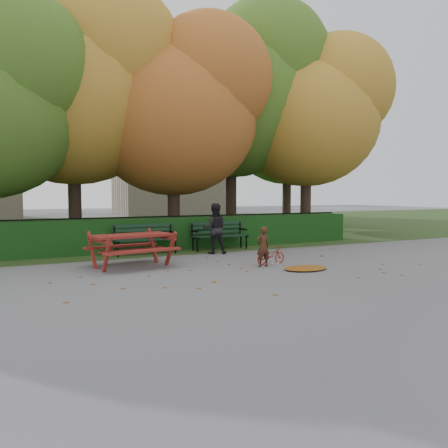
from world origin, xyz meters
name	(u,v)px	position (x,y,z in m)	size (l,w,h in m)	color
ground	(245,271)	(0.00, 0.00, 0.00)	(90.00, 90.00, 0.00)	slate
grass_strip	(114,228)	(0.00, 14.00, 0.01)	(90.00, 90.00, 0.00)	#213C19
building_right	(170,145)	(8.00, 28.00, 6.00)	(9.00, 6.00, 12.00)	#BCAB94
hedge	(177,233)	(0.00, 4.50, 0.50)	(13.00, 0.90, 1.00)	black
iron_fence	(169,230)	(0.00, 5.30, 0.54)	(14.00, 0.04, 1.02)	black
tree_b	(84,85)	(-2.44, 6.75, 5.40)	(6.72, 6.40, 8.79)	black
tree_c	(184,107)	(0.83, 5.96, 4.82)	(6.30, 6.00, 8.00)	black
tree_d	(243,90)	(3.88, 7.23, 5.98)	(7.14, 6.80, 9.58)	black
tree_e	(317,112)	(6.52, 5.77, 5.08)	(6.09, 5.80, 8.16)	black
tree_g	(296,122)	(8.33, 9.76, 5.37)	(6.30, 6.00, 8.55)	black
bench_left	(145,236)	(-1.30, 3.70, 0.52)	(1.80, 0.57, 0.88)	black
bench_right	(219,233)	(1.10, 3.70, 0.52)	(1.80, 0.57, 0.88)	black
picnic_table	(132,242)	(-2.22, 1.63, 0.62)	(2.11, 1.82, 0.91)	maroon
leaf_pile	(306,268)	(1.32, -0.53, 0.04)	(1.08, 0.74, 0.07)	#66310F
leaf_scatter	(239,268)	(0.00, 0.30, 0.01)	(9.00, 5.70, 0.01)	#66310F
child	(263,247)	(0.66, 0.29, 0.49)	(0.36, 0.23, 0.98)	#3A1F12
adult	(215,229)	(0.59, 2.90, 0.74)	(0.72, 0.56, 1.48)	black
bicycle	(271,255)	(1.03, 0.52, 0.22)	(0.30, 0.85, 0.45)	#9A1B0E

